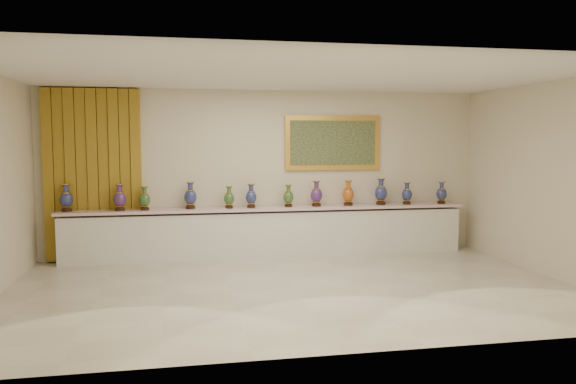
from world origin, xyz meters
name	(u,v)px	position (x,y,z in m)	size (l,w,h in m)	color
ground	(293,289)	(0.00, 0.00, 0.00)	(8.00, 8.00, 0.00)	beige
room	(134,170)	(-2.35, 2.44, 1.59)	(8.00, 8.00, 8.00)	beige
counter	(269,232)	(0.00, 2.27, 0.44)	(7.28, 0.48, 0.90)	white
vase_0	(66,199)	(-3.45, 2.28, 1.11)	(0.28, 0.28, 0.47)	#331C0E
vase_1	(120,199)	(-2.58, 2.22, 1.11)	(0.23, 0.23, 0.46)	#331C0E
vase_2	(145,199)	(-2.17, 2.22, 1.08)	(0.20, 0.20, 0.41)	#331C0E
vase_3	(190,197)	(-1.39, 2.28, 1.11)	(0.27, 0.27, 0.47)	#331C0E
vase_4	(229,198)	(-0.72, 2.22, 1.08)	(0.22, 0.22, 0.39)	#331C0E
vase_5	(251,197)	(-0.32, 2.24, 1.09)	(0.22, 0.22, 0.43)	#331C0E
vase_6	(288,197)	(0.36, 2.25, 1.08)	(0.21, 0.21, 0.40)	#331C0E
vase_7	(316,195)	(0.87, 2.22, 1.11)	(0.27, 0.27, 0.47)	#331C0E
vase_8	(348,194)	(1.48, 2.25, 1.11)	(0.25, 0.25, 0.46)	#331C0E
vase_9	(381,193)	(2.11, 2.26, 1.12)	(0.25, 0.25, 0.50)	#331C0E
vase_10	(407,194)	(2.62, 2.23, 1.09)	(0.24, 0.24, 0.41)	#331C0E
vase_11	(442,194)	(3.31, 2.21, 1.09)	(0.22, 0.22, 0.42)	#331C0E
label_card	(224,209)	(-0.81, 2.13, 0.90)	(0.10, 0.06, 0.00)	white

